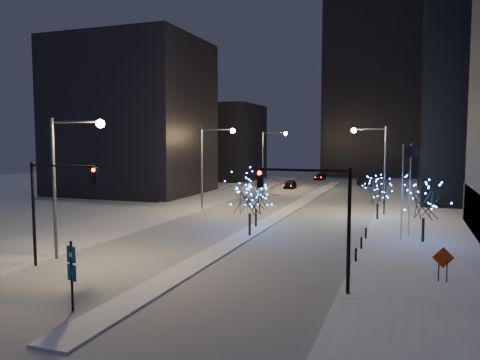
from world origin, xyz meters
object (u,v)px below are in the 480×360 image
at_px(traffic_signal_east, 320,208).
at_px(holiday_tree_plaza_far, 378,191).
at_px(traffic_signal_west, 52,197).
at_px(car_far, 320,177).
at_px(street_lamp_east, 377,158).
at_px(holiday_tree_median_near, 250,194).
at_px(street_lamp_w_far, 269,152).
at_px(street_lamp_w_near, 66,168).
at_px(wayfinding_sign, 72,269).
at_px(holiday_tree_median_far, 256,196).
at_px(holiday_tree_plaza_near, 424,199).
at_px(street_lamp_w_mid, 210,157).
at_px(construction_sign, 443,261).
at_px(car_mid, 365,181).
at_px(car_near, 290,184).

bearing_deg(traffic_signal_east, holiday_tree_plaza_far, 86.48).
distance_m(traffic_signal_west, car_far, 75.27).
distance_m(street_lamp_east, holiday_tree_median_near, 18.87).
distance_m(street_lamp_w_far, holiday_tree_plaza_far, 32.34).
bearing_deg(holiday_tree_plaza_far, street_lamp_w_near, -128.58).
distance_m(street_lamp_w_near, wayfinding_sign, 11.44).
relative_size(traffic_signal_east, holiday_tree_median_near, 1.23).
bearing_deg(street_lamp_w_far, street_lamp_east, -49.15).
xyz_separation_m(traffic_signal_west, holiday_tree_median_far, (8.16, 18.15, -1.70)).
distance_m(street_lamp_east, wayfinding_sign, 38.21).
bearing_deg(holiday_tree_plaza_near, holiday_tree_median_near, -170.90).
bearing_deg(wayfinding_sign, street_lamp_east, 87.94).
distance_m(street_lamp_w_mid, holiday_tree_plaza_near, 26.13).
height_order(holiday_tree_plaza_far, construction_sign, holiday_tree_plaza_far).
height_order(street_lamp_east, holiday_tree_median_near, street_lamp_east).
bearing_deg(holiday_tree_median_far, car_mid, 82.68).
bearing_deg(construction_sign, traffic_signal_east, -161.26).
distance_m(street_lamp_w_far, holiday_tree_median_far, 35.11).
distance_m(street_lamp_w_far, car_near, 7.26).
distance_m(car_mid, holiday_tree_median_near, 51.99).
bearing_deg(street_lamp_w_near, car_far, 86.32).
bearing_deg(street_lamp_w_near, holiday_tree_plaza_near, 31.06).
distance_m(car_near, car_mid, 15.64).
bearing_deg(construction_sign, car_mid, 86.64).
bearing_deg(car_mid, traffic_signal_west, 86.51).
bearing_deg(street_lamp_east, traffic_signal_west, -121.69).
bearing_deg(street_lamp_w_far, construction_sign, -62.56).
distance_m(street_lamp_w_near, construction_sign, 25.13).
xyz_separation_m(car_mid, holiday_tree_median_near, (-5.32, -51.63, 2.98)).
bearing_deg(car_far, traffic_signal_west, -89.95).
distance_m(street_lamp_w_far, wayfinding_sign, 58.57).
relative_size(wayfinding_sign, construction_sign, 1.70).
xyz_separation_m(traffic_signal_west, holiday_tree_plaza_far, (18.94, 26.37, -1.58)).
bearing_deg(car_near, street_lamp_east, -61.48).
bearing_deg(construction_sign, wayfinding_sign, -160.36).
xyz_separation_m(car_mid, holiday_tree_plaza_far, (4.68, -39.23, 2.37)).
relative_size(traffic_signal_east, car_far, 1.52).
bearing_deg(car_near, car_far, 81.16).
height_order(street_lamp_w_far, car_mid, street_lamp_w_far).
distance_m(car_far, holiday_tree_plaza_far, 50.92).
bearing_deg(holiday_tree_median_far, street_lamp_east, 48.84).
distance_m(street_lamp_w_far, holiday_tree_plaza_near, 42.96).
xyz_separation_m(street_lamp_east, wayfinding_sign, (-12.08, -36.00, -4.28)).
xyz_separation_m(street_lamp_w_far, construction_sign, (24.43, -47.04, -5.10)).
distance_m(street_lamp_w_near, car_far, 73.42).
height_order(street_lamp_east, construction_sign, street_lamp_east).
distance_m(car_mid, holiday_tree_median_far, 47.89).
bearing_deg(construction_sign, holiday_tree_median_near, 136.57).
bearing_deg(street_lamp_w_far, traffic_signal_east, -70.68).
height_order(street_lamp_w_far, traffic_signal_west, street_lamp_w_far).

